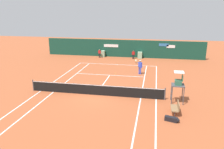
# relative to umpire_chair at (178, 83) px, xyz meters

# --- Properties ---
(ground_plane) EXTENTS (80.00, 80.00, 0.01)m
(ground_plane) POSITION_rel_umpire_chair_xyz_m (-6.96, 0.93, -1.65)
(ground_plane) COLOR #A8512D
(tennis_net) EXTENTS (12.10, 0.10, 1.07)m
(tennis_net) POSITION_rel_umpire_chair_xyz_m (-6.96, 0.35, -1.14)
(tennis_net) COLOR #4C4C51
(tennis_net) RESTS_ON ground_plane
(sponsor_back_wall) EXTENTS (25.00, 1.02, 2.72)m
(sponsor_back_wall) POSITION_rel_umpire_chair_xyz_m (-6.95, 17.33, -0.33)
(sponsor_back_wall) COLOR #144233
(sponsor_back_wall) RESTS_ON ground_plane
(umpire_chair) EXTENTS (1.00, 1.00, 2.59)m
(umpire_chair) POSITION_rel_umpire_chair_xyz_m (0.00, 0.00, 0.00)
(umpire_chair) COLOR #47474C
(umpire_chair) RESTS_ON ground_plane
(player_bench) EXTENTS (0.54, 1.29, 0.88)m
(player_bench) POSITION_rel_umpire_chair_xyz_m (-0.26, -2.18, -1.14)
(player_bench) COLOR #38383D
(player_bench) RESTS_ON ground_plane
(equipment_bag) EXTENTS (1.01, 0.54, 0.32)m
(equipment_bag) POSITION_rel_umpire_chair_xyz_m (-0.56, -3.47, -1.49)
(equipment_bag) COLOR black
(equipment_bag) RESTS_ON ground_plane
(player_on_baseline) EXTENTS (0.86, 0.65, 1.88)m
(player_on_baseline) POSITION_rel_umpire_chair_xyz_m (-3.61, 7.86, -0.65)
(player_on_baseline) COLOR blue
(player_on_baseline) RESTS_ON ground_plane
(ball_kid_left_post) EXTENTS (0.44, 0.23, 1.34)m
(ball_kid_left_post) POSITION_rel_umpire_chair_xyz_m (-10.48, 16.08, -0.88)
(ball_kid_left_post) COLOR black
(ball_kid_left_post) RESTS_ON ground_plane
(ball_kid_centre_post) EXTENTS (0.45, 0.19, 1.34)m
(ball_kid_centre_post) POSITION_rel_umpire_chair_xyz_m (-5.17, 16.08, -0.88)
(ball_kid_centre_post) COLOR black
(ball_kid_centre_post) RESTS_ON ground_plane
(tennis_ball_near_service_line) EXTENTS (0.07, 0.07, 0.07)m
(tennis_ball_near_service_line) POSITION_rel_umpire_chair_xyz_m (-6.46, 7.56, -1.61)
(tennis_ball_near_service_line) COLOR #CCE033
(tennis_ball_near_service_line) RESTS_ON ground_plane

